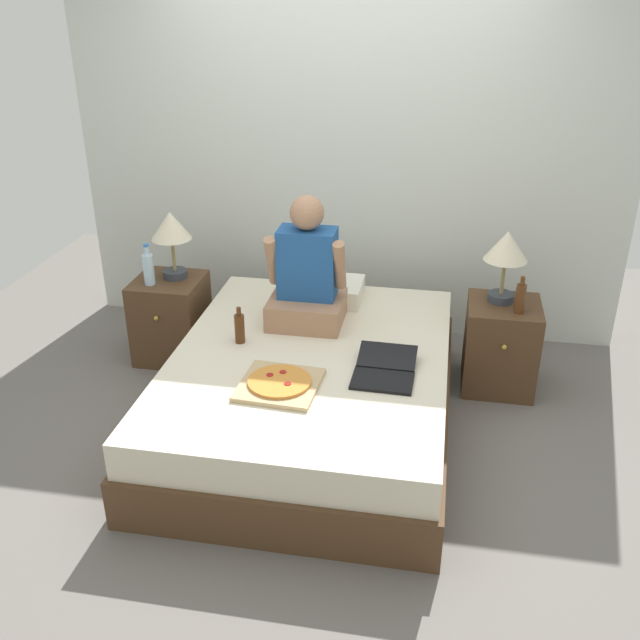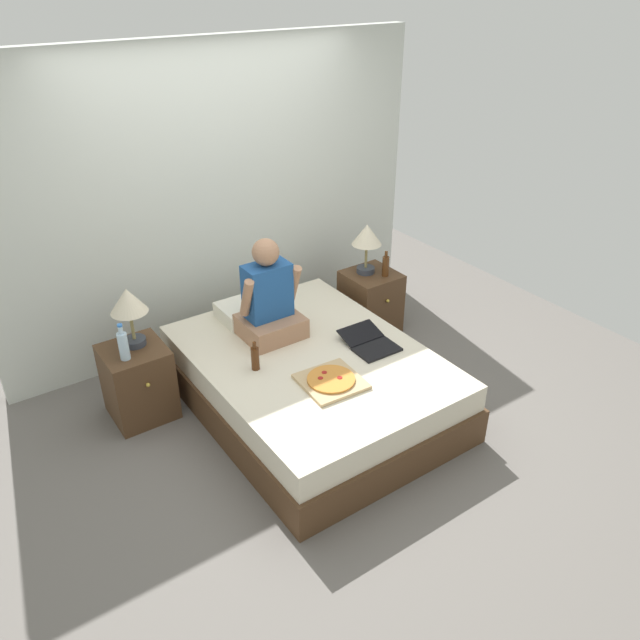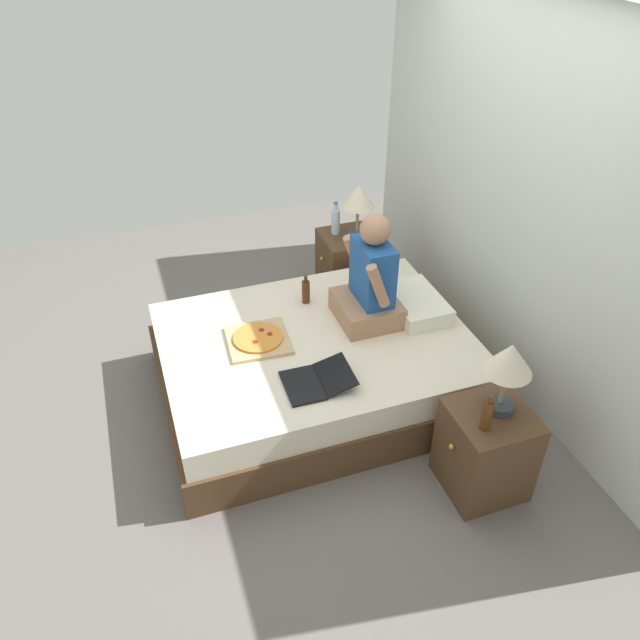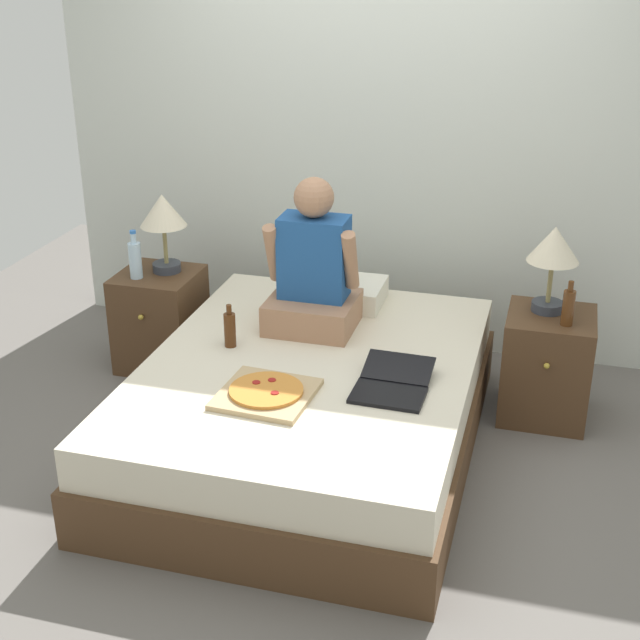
# 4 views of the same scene
# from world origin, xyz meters

# --- Properties ---
(ground_plane) EXTENTS (5.82, 5.82, 0.00)m
(ground_plane) POSITION_xyz_m (0.00, 0.00, 0.00)
(ground_plane) COLOR #66605B
(wall_back) EXTENTS (3.82, 0.12, 2.50)m
(wall_back) POSITION_xyz_m (0.00, 1.40, 1.25)
(wall_back) COLOR silver
(wall_back) RESTS_ON ground
(bed) EXTENTS (1.57, 2.07, 0.47)m
(bed) POSITION_xyz_m (0.00, 0.00, 0.23)
(bed) COLOR #4C331E
(bed) RESTS_ON ground
(nightstand_left) EXTENTS (0.44, 0.47, 0.57)m
(nightstand_left) POSITION_xyz_m (-1.09, 0.66, 0.28)
(nightstand_left) COLOR #4C331E
(nightstand_left) RESTS_ON ground
(lamp_on_left_nightstand) EXTENTS (0.26, 0.26, 0.45)m
(lamp_on_left_nightstand) POSITION_xyz_m (-1.05, 0.71, 0.90)
(lamp_on_left_nightstand) COLOR #333842
(lamp_on_left_nightstand) RESTS_ON nightstand_left
(water_bottle) EXTENTS (0.07, 0.07, 0.28)m
(water_bottle) POSITION_xyz_m (-1.17, 0.57, 0.68)
(water_bottle) COLOR silver
(water_bottle) RESTS_ON nightstand_left
(nightstand_right) EXTENTS (0.44, 0.47, 0.57)m
(nightstand_right) POSITION_xyz_m (1.09, 0.66, 0.28)
(nightstand_right) COLOR #4C331E
(nightstand_right) RESTS_ON ground
(lamp_on_right_nightstand) EXTENTS (0.26, 0.26, 0.45)m
(lamp_on_right_nightstand) POSITION_xyz_m (1.06, 0.71, 0.90)
(lamp_on_right_nightstand) COLOR #333842
(lamp_on_right_nightstand) RESTS_ON nightstand_right
(beer_bottle) EXTENTS (0.06, 0.06, 0.23)m
(beer_bottle) POSITION_xyz_m (1.16, 0.56, 0.66)
(beer_bottle) COLOR #512D14
(beer_bottle) RESTS_ON nightstand_right
(pillow) EXTENTS (0.52, 0.34, 0.12)m
(pillow) POSITION_xyz_m (-0.07, 0.76, 0.53)
(pillow) COLOR silver
(pillow) RESTS_ON bed
(person_seated) EXTENTS (0.47, 0.40, 0.78)m
(person_seated) POSITION_xyz_m (-0.10, 0.42, 0.76)
(person_seated) COLOR #A37556
(person_seated) RESTS_ON bed
(laptop) EXTENTS (0.33, 0.42, 0.07)m
(laptop) POSITION_xyz_m (0.43, -0.16, 0.49)
(laptop) COLOR black
(laptop) RESTS_ON bed
(pizza_box) EXTENTS (0.42, 0.42, 0.04)m
(pizza_box) POSITION_xyz_m (-0.09, -0.37, 0.49)
(pizza_box) COLOR tan
(pizza_box) RESTS_ON bed
(beer_bottle_on_bed) EXTENTS (0.06, 0.06, 0.22)m
(beer_bottle_on_bed) POSITION_xyz_m (-0.42, 0.07, 0.57)
(beer_bottle_on_bed) COLOR #4C2811
(beer_bottle_on_bed) RESTS_ON bed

